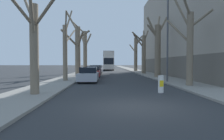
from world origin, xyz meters
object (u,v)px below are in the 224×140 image
(street_tree_left_3, at_px, (85,50))
(parked_car_1, at_px, (93,72))
(lamp_post, at_px, (167,26))
(traffic_bollard, at_px, (161,84))
(street_tree_right_0, at_px, (189,42))
(street_tree_left_0, at_px, (34,40))
(street_tree_right_3, at_px, (136,53))
(parked_car_3, at_px, (97,69))
(double_decker_bus, at_px, (108,60))
(parked_car_2, at_px, (95,70))
(parked_car_0, at_px, (89,75))
(street_tree_left_1, at_px, (66,49))
(street_tree_left_2, at_px, (77,49))
(street_tree_right_2, at_px, (143,52))
(street_tree_right_1, at_px, (158,47))

(street_tree_left_3, bearing_deg, parked_car_1, -78.52)
(lamp_post, relative_size, traffic_bollard, 8.99)
(traffic_bollard, bearing_deg, street_tree_right_0, 45.01)
(street_tree_left_0, distance_m, street_tree_right_3, 32.42)
(parked_car_3, bearing_deg, street_tree_right_0, -70.13)
(double_decker_bus, bearing_deg, parked_car_3, -99.14)
(street_tree_left_0, relative_size, parked_car_2, 1.60)
(street_tree_left_3, height_order, parked_car_0, street_tree_left_3)
(street_tree_left_1, bearing_deg, street_tree_left_2, 89.81)
(street_tree_left_1, xyz_separation_m, traffic_bollard, (7.12, -7.30, -2.57))
(parked_car_2, height_order, parked_car_3, parked_car_2)
(street_tree_left_0, relative_size, parked_car_1, 1.53)
(street_tree_right_3, height_order, traffic_bollard, street_tree_right_3)
(parked_car_0, bearing_deg, parked_car_1, 90.00)
(street_tree_right_0, distance_m, parked_car_1, 13.02)
(street_tree_left_3, distance_m, street_tree_right_0, 22.55)
(parked_car_1, bearing_deg, double_decker_bus, 85.02)
(street_tree_left_2, bearing_deg, parked_car_0, -74.34)
(street_tree_left_1, distance_m, parked_car_3, 17.40)
(parked_car_3, bearing_deg, street_tree_right_2, -31.06)
(street_tree_right_3, xyz_separation_m, parked_car_3, (-7.84, -5.32, -3.14))
(double_decker_bus, height_order, lamp_post, lamp_post)
(double_decker_bus, distance_m, lamp_post, 32.54)
(street_tree_left_0, distance_m, street_tree_left_2, 15.90)
(street_tree_left_0, relative_size, street_tree_right_1, 0.80)
(street_tree_left_3, relative_size, street_tree_right_1, 1.15)
(lamp_post, bearing_deg, parked_car_3, 110.86)
(street_tree_left_1, height_order, parked_car_0, street_tree_left_1)
(street_tree_left_2, bearing_deg, lamp_post, -43.96)
(street_tree_left_0, xyz_separation_m, parked_car_0, (2.15, 8.20, -2.32))
(parked_car_0, bearing_deg, traffic_bollard, -55.08)
(street_tree_right_3, bearing_deg, street_tree_left_0, -107.96)
(street_tree_left_3, height_order, street_tree_right_1, street_tree_left_3)
(street_tree_right_2, relative_size, lamp_post, 0.77)
(street_tree_right_1, bearing_deg, parked_car_0, -149.17)
(double_decker_bus, height_order, parked_car_1, double_decker_bus)
(street_tree_left_1, distance_m, parked_car_0, 3.27)
(street_tree_right_3, height_order, parked_car_3, street_tree_right_3)
(street_tree_right_3, relative_size, parked_car_2, 1.95)
(parked_car_1, height_order, parked_car_2, parked_car_2)
(street_tree_left_2, height_order, street_tree_right_3, street_tree_left_2)
(street_tree_right_2, distance_m, parked_car_1, 10.63)
(street_tree_right_0, distance_m, parked_car_0, 9.26)
(street_tree_right_2, height_order, parked_car_3, street_tree_right_2)
(parked_car_2, relative_size, parked_car_3, 0.95)
(street_tree_left_2, bearing_deg, traffic_bollard, -64.33)
(street_tree_left_3, height_order, street_tree_right_0, street_tree_left_3)
(street_tree_right_1, height_order, parked_car_3, street_tree_right_1)
(street_tree_left_3, bearing_deg, street_tree_left_2, -90.59)
(street_tree_right_1, relative_size, parked_car_3, 1.90)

